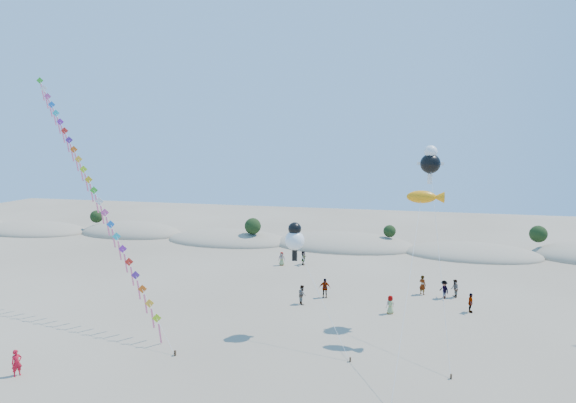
{
  "coord_description": "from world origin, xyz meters",
  "views": [
    {
      "loc": [
        7.75,
        -17.4,
        14.04
      ],
      "look_at": [
        0.08,
        14.0,
        9.88
      ],
      "focal_mm": 30.0,
      "sensor_mm": 36.0,
      "label": 1
    }
  ],
  "objects": [
    {
      "name": "dune_ridge",
      "position": [
        1.06,
        45.14,
        0.11
      ],
      "size": [
        145.3,
        11.49,
        5.57
      ],
      "color": "gray",
      "rests_on": "ground"
    },
    {
      "name": "kite_train",
      "position": [
        -17.4,
        16.88,
        10.59
      ],
      "size": [
        20.65,
        13.12,
        20.31
      ],
      "color": "#3F2D1E",
      "rests_on": "ground"
    },
    {
      "name": "fish_kite",
      "position": [
        9.17,
        17.12,
        10.04
      ],
      "size": [
        3.11,
        11.1,
        10.53
      ],
      "color": "#3F2D1E",
      "rests_on": "ground"
    },
    {
      "name": "cartoon_kite_low",
      "position": [
        0.12,
        15.89,
        6.96
      ],
      "size": [
        5.36,
        4.91,
        8.13
      ],
      "color": "#3F2D1E",
      "rests_on": "ground"
    },
    {
      "name": "cartoon_kite_high",
      "position": [
        9.59,
        20.92,
        12.37
      ],
      "size": [
        2.21,
        10.79,
        13.62
      ],
      "color": "#3F2D1E",
      "rests_on": "ground"
    },
    {
      "name": "flyer_foreground",
      "position": [
        -14.46,
        5.19,
        0.81
      ],
      "size": [
        0.63,
        0.7,
        1.62
      ],
      "primitive_type": "imported",
      "rotation": [
        0.0,
        0.0,
        1.06
      ],
      "color": "red",
      "rests_on": "ground"
    },
    {
      "name": "beachgoers",
      "position": [
        9.43,
        26.19,
        0.83
      ],
      "size": [
        31.03,
        14.52,
        1.83
      ],
      "color": "slate",
      "rests_on": "ground"
    }
  ]
}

